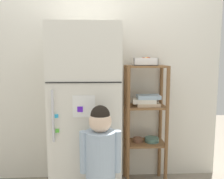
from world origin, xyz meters
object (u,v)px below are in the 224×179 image
object	(u,v)px
child_standing	(100,155)
pantry_shelf_unit	(146,114)
fruit_bin	(146,62)
refrigerator	(87,113)

from	to	relation	value
child_standing	pantry_shelf_unit	world-z (taller)	pantry_shelf_unit
fruit_bin	refrigerator	bearing A→B (deg)	-160.52
child_standing	pantry_shelf_unit	distance (m)	0.81
pantry_shelf_unit	fruit_bin	size ratio (longest dim) A/B	5.16
pantry_shelf_unit	fruit_bin	world-z (taller)	fruit_bin
refrigerator	fruit_bin	distance (m)	0.77
pantry_shelf_unit	child_standing	bearing A→B (deg)	-125.40
child_standing	fruit_bin	world-z (taller)	fruit_bin
child_standing	fruit_bin	distance (m)	1.05
fruit_bin	child_standing	bearing A→B (deg)	-124.26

